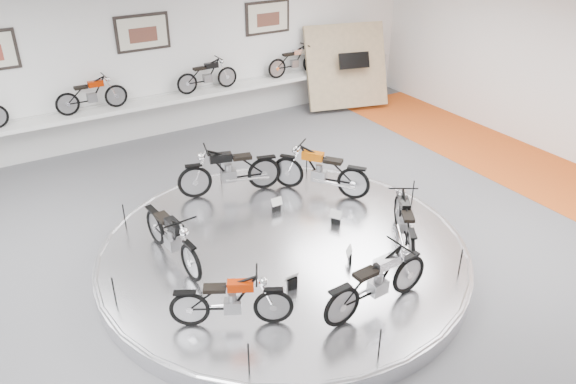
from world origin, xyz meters
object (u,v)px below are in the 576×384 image
bike_b (230,170)px  bike_c (171,236)px  display_platform (283,253)px  bike_e (377,281)px  shelf (154,102)px  bike_d (231,300)px  bike_a (320,170)px  bike_f (405,221)px

bike_b → bike_c: 2.47m
display_platform → bike_e: (0.33, -2.11, 0.64)m
display_platform → bike_b: bike_b is taller
bike_c → display_platform: bearing=66.2°
shelf → bike_e: size_ratio=6.65×
bike_b → bike_e: 4.34m
shelf → bike_d: bike_d is taller
bike_a → display_platform: bearing=90.5°
bike_b → bike_d: bearing=79.5°
bike_c → bike_f: (3.63, -1.58, -0.03)m
display_platform → bike_d: size_ratio=4.31×
shelf → bike_f: bike_f is taller
display_platform → bike_f: (1.85, -0.99, 0.60)m
bike_b → bike_c: bike_b is taller
display_platform → bike_e: bike_e is taller
display_platform → bike_e: bearing=-81.1°
bike_f → bike_e: bearing=158.3°
bike_d → bike_f: bearing=34.1°
bike_a → bike_e: bearing=121.2°
bike_f → bike_c: bearing=98.4°
bike_e → display_platform: bearing=95.5°
bike_a → bike_e: size_ratio=1.06×
bike_d → bike_f: (3.49, 0.34, 0.01)m
display_platform → bike_b: 2.33m
bike_c → bike_f: size_ratio=1.08×
bike_c → bike_d: bike_c is taller
display_platform → shelf: shelf is taller
bike_e → bike_f: size_ratio=1.09×
shelf → display_platform: bearing=-90.0°
display_platform → bike_a: bike_a is taller
bike_d → bike_e: bike_e is taller
bike_c → bike_d: (0.14, -1.92, -0.04)m
bike_c → bike_d: size_ratio=1.10×
bike_a → shelf: bearing=-20.0°
display_platform → bike_c: 1.98m
shelf → bike_a: size_ratio=6.30×
bike_a → bike_e: bike_a is taller
bike_e → bike_a: bearing=65.5°
display_platform → bike_c: (-1.78, 0.59, 0.63)m
bike_c → shelf: bearing=157.5°
display_platform → bike_a: size_ratio=3.66×
bike_d → bike_e: 2.12m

